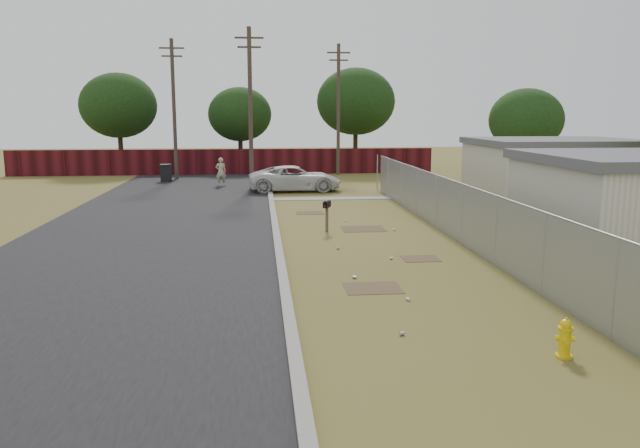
{
  "coord_description": "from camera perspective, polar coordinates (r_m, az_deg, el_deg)",
  "views": [
    {
      "loc": [
        -3.57,
        -19.79,
        4.29
      ],
      "look_at": [
        -1.82,
        -1.92,
        1.1
      ],
      "focal_mm": 35.0,
      "sensor_mm": 36.0,
      "label": 1
    }
  ],
  "objects": [
    {
      "name": "horizon_trees",
      "position": [
        43.58,
        0.22,
        10.52
      ],
      "size": [
        33.32,
        31.94,
        7.78
      ],
      "color": "#352518",
      "rests_on": "ground"
    },
    {
      "name": "houses",
      "position": [
        26.63,
        24.38,
        3.29
      ],
      "size": [
        9.3,
        17.24,
        3.1
      ],
      "color": "beige",
      "rests_on": "ground"
    },
    {
      "name": "trash_bin",
      "position": [
        40.92,
        -13.9,
        4.57
      ],
      "size": [
        0.78,
        0.8,
        1.11
      ],
      "color": "black",
      "rests_on": "ground"
    },
    {
      "name": "street",
      "position": [
        28.35,
        -11.98,
        1.19
      ],
      "size": [
        15.1,
        60.0,
        0.12
      ],
      "color": "black",
      "rests_on": "ground"
    },
    {
      "name": "privacy_fence",
      "position": [
        44.99,
        -8.71,
        5.64
      ],
      "size": [
        30.0,
        0.12,
        1.8
      ],
      "primitive_type": "cube",
      "color": "#4D1016",
      "rests_on": "ground"
    },
    {
      "name": "chainlink_fence",
      "position": [
        22.15,
        12.08,
        0.78
      ],
      "size": [
        0.1,
        27.06,
        2.02
      ],
      "color": "gray",
      "rests_on": "ground"
    },
    {
      "name": "mailbox",
      "position": [
        22.77,
        0.64,
        1.57
      ],
      "size": [
        0.35,
        0.5,
        1.17
      ],
      "color": "brown",
      "rests_on": "ground"
    },
    {
      "name": "utility_poles",
      "position": [
        40.46,
        -5.82,
        10.6
      ],
      "size": [
        12.6,
        8.24,
        9.0
      ],
      "color": "#45372E",
      "rests_on": "ground"
    },
    {
      "name": "ground",
      "position": [
        20.57,
        4.54,
        -2.0
      ],
      "size": [
        120.0,
        120.0,
        0.0
      ],
      "primitive_type": "plane",
      "color": "brown",
      "rests_on": "ground"
    },
    {
      "name": "fire_hydrant",
      "position": [
        12.06,
        21.48,
        -9.74
      ],
      "size": [
        0.37,
        0.37,
        0.74
      ],
      "color": "#DBBD0B",
      "rests_on": "ground"
    },
    {
      "name": "scattered_litter",
      "position": [
        18.65,
        4.87,
        -3.14
      ],
      "size": [
        2.62,
        13.24,
        0.07
      ],
      "color": "silver",
      "rests_on": "ground"
    },
    {
      "name": "pedestrian",
      "position": [
        37.91,
        -9.05,
        4.74
      ],
      "size": [
        0.65,
        0.45,
        1.69
      ],
      "primitive_type": "imported",
      "rotation": [
        0.0,
        0.0,
        3.22
      ],
      "color": "tan",
      "rests_on": "ground"
    },
    {
      "name": "pickup_truck",
      "position": [
        34.88,
        -2.29,
        4.18
      ],
      "size": [
        5.18,
        2.49,
        1.43
      ],
      "primitive_type": "imported",
      "rotation": [
        0.0,
        0.0,
        1.59
      ],
      "color": "silver",
      "rests_on": "ground"
    }
  ]
}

